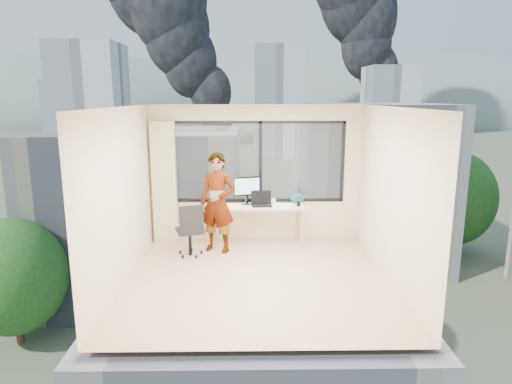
{
  "coord_description": "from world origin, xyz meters",
  "views": [
    {
      "loc": [
        -0.12,
        -6.46,
        2.75
      ],
      "look_at": [
        0.0,
        1.0,
        1.15
      ],
      "focal_mm": 31.47,
      "sensor_mm": 36.0,
      "label": 1
    }
  ],
  "objects_px": {
    "monitor": "(247,190)",
    "game_console": "(269,201)",
    "person": "(217,203)",
    "handbag": "(297,198)",
    "desk": "(255,225)",
    "chair": "(190,229)",
    "laptop": "(262,199)"
  },
  "relations": [
    {
      "from": "game_console",
      "to": "laptop",
      "type": "distance_m",
      "value": 0.33
    },
    {
      "from": "desk",
      "to": "monitor",
      "type": "distance_m",
      "value": 0.67
    },
    {
      "from": "game_console",
      "to": "person",
      "type": "bearing_deg",
      "value": -141.08
    },
    {
      "from": "monitor",
      "to": "laptop",
      "type": "xyz_separation_m",
      "value": [
        0.28,
        -0.17,
        -0.14
      ]
    },
    {
      "from": "person",
      "to": "desk",
      "type": "bearing_deg",
      "value": 48.14
    },
    {
      "from": "handbag",
      "to": "person",
      "type": "bearing_deg",
      "value": -174.45
    },
    {
      "from": "chair",
      "to": "laptop",
      "type": "relative_size",
      "value": 2.42
    },
    {
      "from": "chair",
      "to": "handbag",
      "type": "xyz_separation_m",
      "value": [
        1.96,
        0.78,
        0.37
      ]
    },
    {
      "from": "monitor",
      "to": "game_console",
      "type": "height_order",
      "value": "monitor"
    },
    {
      "from": "laptop",
      "to": "handbag",
      "type": "height_order",
      "value": "laptop"
    },
    {
      "from": "chair",
      "to": "monitor",
      "type": "height_order",
      "value": "monitor"
    },
    {
      "from": "chair",
      "to": "laptop",
      "type": "height_order",
      "value": "laptop"
    },
    {
      "from": "monitor",
      "to": "laptop",
      "type": "distance_m",
      "value": 0.36
    },
    {
      "from": "handbag",
      "to": "monitor",
      "type": "bearing_deg",
      "value": 167.5
    },
    {
      "from": "laptop",
      "to": "monitor",
      "type": "bearing_deg",
      "value": 145.53
    },
    {
      "from": "desk",
      "to": "laptop",
      "type": "bearing_deg",
      "value": -11.5
    },
    {
      "from": "person",
      "to": "game_console",
      "type": "relative_size",
      "value": 6.47
    },
    {
      "from": "chair",
      "to": "game_console",
      "type": "bearing_deg",
      "value": 12.29
    },
    {
      "from": "game_console",
      "to": "handbag",
      "type": "bearing_deg",
      "value": -2.61
    },
    {
      "from": "person",
      "to": "monitor",
      "type": "relative_size",
      "value": 3.38
    },
    {
      "from": "desk",
      "to": "monitor",
      "type": "bearing_deg",
      "value": 137.94
    },
    {
      "from": "person",
      "to": "handbag",
      "type": "height_order",
      "value": "person"
    },
    {
      "from": "person",
      "to": "laptop",
      "type": "distance_m",
      "value": 0.87
    },
    {
      "from": "desk",
      "to": "chair",
      "type": "xyz_separation_m",
      "value": [
        -1.16,
        -0.6,
        0.11
      ]
    },
    {
      "from": "desk",
      "to": "laptop",
      "type": "distance_m",
      "value": 0.51
    },
    {
      "from": "desk",
      "to": "person",
      "type": "xyz_separation_m",
      "value": [
        -0.68,
        -0.37,
        0.52
      ]
    },
    {
      "from": "person",
      "to": "game_console",
      "type": "height_order",
      "value": "person"
    },
    {
      "from": "game_console",
      "to": "desk",
      "type": "bearing_deg",
      "value": -129.65
    },
    {
      "from": "chair",
      "to": "laptop",
      "type": "distance_m",
      "value": 1.45
    },
    {
      "from": "desk",
      "to": "chair",
      "type": "relative_size",
      "value": 1.87
    },
    {
      "from": "chair",
      "to": "laptop",
      "type": "xyz_separation_m",
      "value": [
        1.28,
        0.57,
        0.39
      ]
    },
    {
      "from": "monitor",
      "to": "game_console",
      "type": "xyz_separation_m",
      "value": [
        0.42,
        0.12,
        -0.23
      ]
    }
  ]
}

